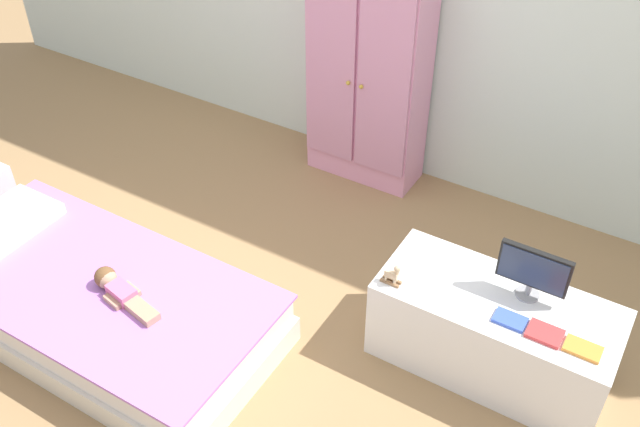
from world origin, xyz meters
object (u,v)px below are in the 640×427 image
wardrobe (368,73)px  book_red (545,333)px  tv_stand (492,332)px  book_blue (510,320)px  tv_monitor (533,271)px  doll (116,287)px  book_orange (583,349)px  rocking_horse_toy (393,275)px  bed (100,304)px

wardrobe → book_red: 1.80m
tv_stand → book_red: bearing=-24.7°
book_blue → tv_monitor: bearing=85.7°
doll → book_blue: book_blue is taller
wardrobe → tv_monitor: (1.26, -0.95, -0.11)m
book_red → tv_monitor: bearing=126.3°
doll → tv_monitor: (1.57, 0.78, 0.23)m
book_red → book_orange: book_red is taller
wardrobe → rocking_horse_toy: (0.75, -1.17, -0.20)m
wardrobe → book_red: (1.38, -1.12, -0.24)m
tv_stand → rocking_horse_toy: bearing=-160.7°
tv_stand → book_blue: bearing=-52.8°
tv_stand → book_orange: bearing=-15.2°
book_blue → book_red: book_red is taller
rocking_horse_toy → book_red: 0.64m
book_red → book_orange: (0.15, 0.00, -0.00)m
wardrobe → rocking_horse_toy: bearing=-57.4°
book_red → doll: bearing=-160.3°
tv_monitor → rocking_horse_toy: size_ratio=2.75×
book_orange → tv_monitor: bearing=147.8°
doll → wardrobe: size_ratio=0.30×
book_orange → doll: bearing=-161.8°
tv_monitor → rocking_horse_toy: (-0.51, -0.22, -0.09)m
book_red → book_orange: bearing=0.0°
rocking_horse_toy → book_blue: 0.50m
doll → tv_monitor: size_ratio=1.35×
book_orange → bed: bearing=-162.9°
tv_stand → tv_monitor: tv_monitor is taller
bed → wardrobe: wardrobe is taller
rocking_horse_toy → book_blue: rocking_horse_toy is taller
tv_stand → rocking_horse_toy: (-0.42, -0.15, 0.25)m
rocking_horse_toy → wardrobe: bearing=122.6°
wardrobe → tv_stand: wardrobe is taller
tv_stand → book_blue: book_blue is taller
book_blue → tv_stand: bearing=127.2°
tv_monitor → book_blue: tv_monitor is taller
wardrobe → book_blue: wardrobe is taller
wardrobe → book_blue: bearing=-42.1°
tv_stand → tv_monitor: size_ratio=3.44×
bed → wardrobe: (0.45, 1.73, 0.52)m
tv_monitor → book_red: 0.25m
wardrobe → tv_monitor: wardrobe is taller
wardrobe → rocking_horse_toy: 1.40m
doll → tv_monitor: bearing=26.4°
tv_stand → rocking_horse_toy: rocking_horse_toy is taller
bed → book_orange: (1.98, 0.61, 0.28)m
rocking_horse_toy → book_orange: (0.78, 0.05, -0.04)m
book_red → rocking_horse_toy: bearing=-175.6°
book_blue → book_orange: 0.29m
book_blue → book_orange: bearing=0.0°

